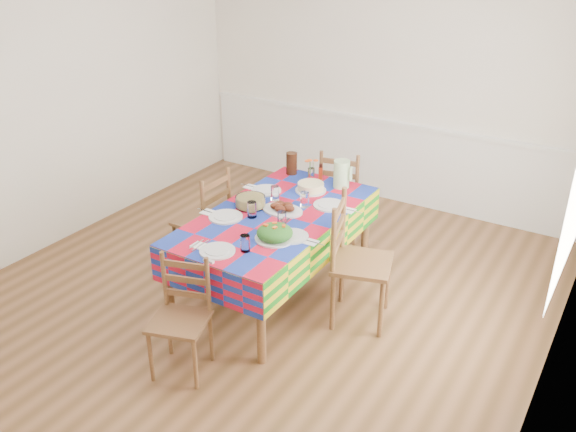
# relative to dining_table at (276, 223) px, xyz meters

# --- Properties ---
(room) EXTENTS (4.58, 5.08, 2.78)m
(room) POSITION_rel_dining_table_xyz_m (-0.08, -0.19, 0.70)
(room) COLOR brown
(room) RESTS_ON ground
(wainscot) EXTENTS (4.41, 0.06, 0.92)m
(wainscot) POSITION_rel_dining_table_xyz_m (-0.08, 2.30, -0.16)
(wainscot) COLOR white
(wainscot) RESTS_ON room
(dining_table) EXTENTS (1.01, 1.87, 0.73)m
(dining_table) POSITION_rel_dining_table_xyz_m (0.00, 0.00, 0.00)
(dining_table) COLOR brown
(dining_table) RESTS_ON room
(setting_near_head) EXTENTS (0.42, 0.28, 0.13)m
(setting_near_head) POSITION_rel_dining_table_xyz_m (0.04, -0.71, 0.11)
(setting_near_head) COLOR silver
(setting_near_head) RESTS_ON dining_table
(setting_left_near) EXTENTS (0.50, 0.30, 0.13)m
(setting_left_near) POSITION_rel_dining_table_xyz_m (-0.25, -0.23, 0.11)
(setting_left_near) COLOR silver
(setting_left_near) RESTS_ON dining_table
(setting_left_far) EXTENTS (0.48, 0.28, 0.13)m
(setting_left_far) POSITION_rel_dining_table_xyz_m (-0.26, 0.30, 0.11)
(setting_left_far) COLOR silver
(setting_left_far) RESTS_ON dining_table
(setting_right_near) EXTENTS (0.48, 0.28, 0.12)m
(setting_right_near) POSITION_rel_dining_table_xyz_m (0.27, -0.23, 0.11)
(setting_right_near) COLOR silver
(setting_right_near) RESTS_ON dining_table
(setting_right_far) EXTENTS (0.50, 0.29, 0.13)m
(setting_right_far) POSITION_rel_dining_table_xyz_m (0.24, 0.32, 0.11)
(setting_right_far) COLOR silver
(setting_right_far) RESTS_ON dining_table
(meat_platter) EXTENTS (0.35, 0.25, 0.07)m
(meat_platter) POSITION_rel_dining_table_xyz_m (0.02, 0.07, 0.11)
(meat_platter) COLOR silver
(meat_platter) RESTS_ON dining_table
(salad_platter) EXTENTS (0.30, 0.30, 0.13)m
(salad_platter) POSITION_rel_dining_table_xyz_m (0.23, -0.37, 0.13)
(salad_platter) COLOR silver
(salad_platter) RESTS_ON dining_table
(pasta_bowl) EXTENTS (0.25, 0.25, 0.09)m
(pasta_bowl) POSITION_rel_dining_table_xyz_m (-0.25, 0.01, 0.12)
(pasta_bowl) COLOR white
(pasta_bowl) RESTS_ON dining_table
(cake) EXTENTS (0.27, 0.27, 0.08)m
(cake) POSITION_rel_dining_table_xyz_m (0.01, 0.55, 0.12)
(cake) COLOR silver
(cake) RESTS_ON dining_table
(serving_utensils) EXTENTS (0.12, 0.27, 0.01)m
(serving_utensils) POSITION_rel_dining_table_xyz_m (0.13, -0.09, 0.08)
(serving_utensils) COLOR black
(serving_utensils) RESTS_ON dining_table
(flower_vase) EXTENTS (0.13, 0.10, 0.20)m
(flower_vase) POSITION_rel_dining_table_xyz_m (-0.12, 0.79, 0.16)
(flower_vase) COLOR white
(flower_vase) RESTS_ON dining_table
(hot_sauce) EXTENTS (0.04, 0.04, 0.16)m
(hot_sauce) POSITION_rel_dining_table_xyz_m (-0.03, 0.81, 0.16)
(hot_sauce) COLOR red
(hot_sauce) RESTS_ON dining_table
(green_pitcher) EXTENTS (0.14, 0.14, 0.25)m
(green_pitcher) POSITION_rel_dining_table_xyz_m (0.20, 0.78, 0.20)
(green_pitcher) COLOR #ABD697
(green_pitcher) RESTS_ON dining_table
(tea_pitcher) EXTENTS (0.10, 0.10, 0.21)m
(tea_pitcher) POSITION_rel_dining_table_xyz_m (-0.34, 0.81, 0.18)
(tea_pitcher) COLOR black
(tea_pitcher) RESTS_ON dining_table
(name_card) EXTENTS (0.08, 0.03, 0.02)m
(name_card) POSITION_rel_dining_table_xyz_m (0.02, -0.90, 0.09)
(name_card) COLOR silver
(name_card) RESTS_ON dining_table
(chair_near) EXTENTS (0.47, 0.45, 0.85)m
(chair_near) POSITION_rel_dining_table_xyz_m (-0.01, -1.18, -0.23)
(chair_near) COLOR brown
(chair_near) RESTS_ON room
(chair_far) EXTENTS (0.48, 0.47, 0.93)m
(chair_far) POSITION_rel_dining_table_xyz_m (0.01, 1.18, -0.19)
(chair_far) COLOR brown
(chair_far) RESTS_ON room
(chair_left) EXTENTS (0.40, 0.42, 0.95)m
(chair_left) POSITION_rel_dining_table_xyz_m (-0.74, 0.00, -0.18)
(chair_left) COLOR brown
(chair_left) RESTS_ON room
(chair_right) EXTENTS (0.55, 0.56, 1.03)m
(chair_right) POSITION_rel_dining_table_xyz_m (0.74, -0.01, -0.14)
(chair_right) COLOR brown
(chair_right) RESTS_ON room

